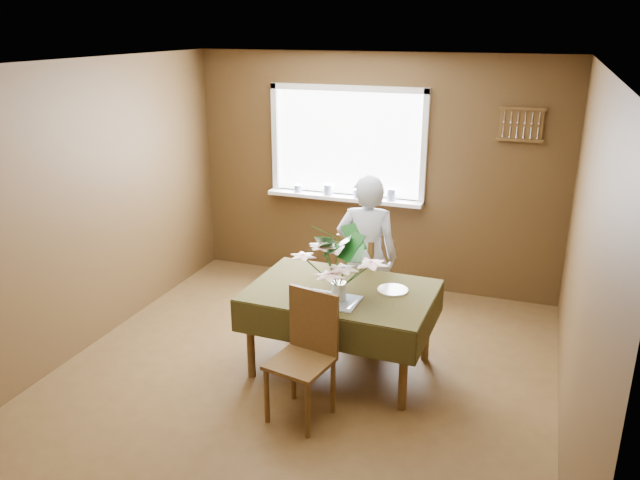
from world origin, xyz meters
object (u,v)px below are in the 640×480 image
(chair_near, at_px, (306,350))
(flower_bouquet, at_px, (339,260))
(dining_table, at_px, (341,299))
(chair_far, at_px, (361,278))
(seated_woman, at_px, (367,257))

(chair_near, relative_size, flower_bouquet, 1.61)
(dining_table, distance_m, chair_far, 0.78)
(seated_woman, relative_size, flower_bouquet, 2.57)
(seated_woman, bearing_deg, chair_far, -56.15)
(dining_table, xyz_separation_m, seated_woman, (0.02, 0.69, 0.13))
(dining_table, distance_m, chair_near, 0.70)
(chair_far, bearing_deg, chair_near, 108.64)
(dining_table, relative_size, chair_near, 1.59)
(chair_far, height_order, flower_bouquet, flower_bouquet)
(chair_near, bearing_deg, seated_woman, 98.68)
(chair_near, distance_m, seated_woman, 1.40)
(chair_far, bearing_deg, flower_bouquet, 114.12)
(chair_near, bearing_deg, chair_far, 101.85)
(dining_table, xyz_separation_m, chair_near, (-0.04, -0.69, -0.12))
(dining_table, xyz_separation_m, chair_far, (-0.06, 0.77, -0.13))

